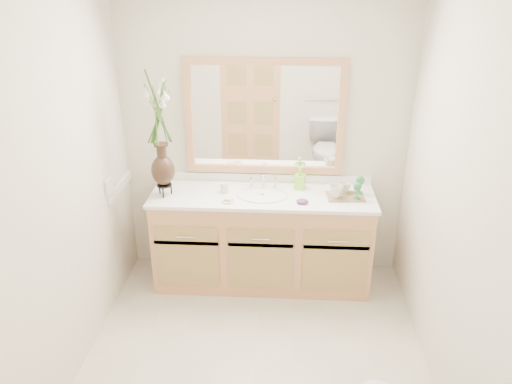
# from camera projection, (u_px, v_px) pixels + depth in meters

# --- Properties ---
(floor) EXTENTS (2.60, 2.60, 0.00)m
(floor) POSITION_uv_depth(u_px,v_px,m) (255.00, 361.00, 3.51)
(floor) COLOR beige
(floor) RESTS_ON ground
(wall_back) EXTENTS (2.40, 0.02, 2.40)m
(wall_back) POSITION_uv_depth(u_px,v_px,m) (264.00, 140.00, 4.20)
(wall_back) COLOR white
(wall_back) RESTS_ON floor
(wall_front) EXTENTS (2.40, 0.02, 2.40)m
(wall_front) POSITION_uv_depth(u_px,v_px,m) (233.00, 361.00, 1.83)
(wall_front) COLOR white
(wall_front) RESTS_ON floor
(wall_left) EXTENTS (0.02, 2.60, 2.40)m
(wall_left) POSITION_uv_depth(u_px,v_px,m) (62.00, 202.00, 3.08)
(wall_left) COLOR white
(wall_left) RESTS_ON floor
(wall_right) EXTENTS (0.02, 2.60, 2.40)m
(wall_right) POSITION_uv_depth(u_px,v_px,m) (457.00, 213.00, 2.95)
(wall_right) COLOR white
(wall_right) RESTS_ON floor
(vanity) EXTENTS (1.80, 0.55, 0.80)m
(vanity) POSITION_uv_depth(u_px,v_px,m) (262.00, 240.00, 4.27)
(vanity) COLOR tan
(vanity) RESTS_ON floor
(counter) EXTENTS (1.84, 0.57, 0.03)m
(counter) POSITION_uv_depth(u_px,v_px,m) (262.00, 196.00, 4.10)
(counter) COLOR white
(counter) RESTS_ON vanity
(sink) EXTENTS (0.38, 0.34, 0.23)m
(sink) POSITION_uv_depth(u_px,v_px,m) (262.00, 201.00, 4.10)
(sink) COLOR white
(sink) RESTS_ON counter
(mirror) EXTENTS (1.32, 0.04, 0.97)m
(mirror) POSITION_uv_depth(u_px,v_px,m) (264.00, 118.00, 4.10)
(mirror) COLOR white
(mirror) RESTS_ON wall_back
(switch_plate) EXTENTS (0.02, 0.12, 0.12)m
(switch_plate) POSITION_uv_depth(u_px,v_px,m) (109.00, 186.00, 3.87)
(switch_plate) COLOR white
(switch_plate) RESTS_ON wall_left
(flower_vase) EXTENTS (0.22, 0.22, 0.91)m
(flower_vase) POSITION_uv_depth(u_px,v_px,m) (159.00, 122.00, 3.83)
(flower_vase) COLOR black
(flower_vase) RESTS_ON counter
(tumbler) EXTENTS (0.06, 0.06, 0.08)m
(tumbler) POSITION_uv_depth(u_px,v_px,m) (224.00, 188.00, 4.11)
(tumbler) COLOR beige
(tumbler) RESTS_ON counter
(soap_dish) EXTENTS (0.10, 0.10, 0.03)m
(soap_dish) POSITION_uv_depth(u_px,v_px,m) (228.00, 201.00, 3.95)
(soap_dish) COLOR beige
(soap_dish) RESTS_ON counter
(soap_bottle) EXTENTS (0.09, 0.09, 0.17)m
(soap_bottle) POSITION_uv_depth(u_px,v_px,m) (300.00, 179.00, 4.17)
(soap_bottle) COLOR #8FEB37
(soap_bottle) RESTS_ON counter
(purple_dish) EXTENTS (0.12, 0.11, 0.03)m
(purple_dish) POSITION_uv_depth(u_px,v_px,m) (302.00, 201.00, 3.93)
(purple_dish) COLOR #5D2369
(purple_dish) RESTS_ON counter
(tray) EXTENTS (0.31, 0.22, 0.01)m
(tray) POSITION_uv_depth(u_px,v_px,m) (345.00, 196.00, 4.04)
(tray) COLOR brown
(tray) RESTS_ON counter
(mug_left) EXTENTS (0.13, 0.13, 0.11)m
(mug_left) POSITION_uv_depth(u_px,v_px,m) (336.00, 191.00, 3.99)
(mug_left) COLOR beige
(mug_left) RESTS_ON tray
(mug_right) EXTENTS (0.10, 0.10, 0.09)m
(mug_right) POSITION_uv_depth(u_px,v_px,m) (345.00, 187.00, 4.07)
(mug_right) COLOR beige
(mug_right) RESTS_ON tray
(goblet_front) EXTENTS (0.06, 0.06, 0.14)m
(goblet_front) POSITION_uv_depth(u_px,v_px,m) (357.00, 188.00, 3.94)
(goblet_front) COLOR #27753A
(goblet_front) RESTS_ON tray
(goblet_back) EXTENTS (0.07, 0.07, 0.15)m
(goblet_back) POSITION_uv_depth(u_px,v_px,m) (360.00, 182.00, 4.04)
(goblet_back) COLOR #27753A
(goblet_back) RESTS_ON tray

